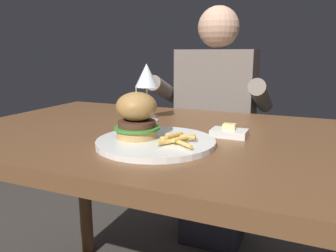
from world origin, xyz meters
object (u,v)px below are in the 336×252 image
object	(u,v)px
main_plate	(156,142)
diner_person	(215,136)
burger_sandwich	(137,115)
wine_glass	(147,78)
butter_dish	(229,132)

from	to	relation	value
main_plate	diner_person	bearing A→B (deg)	94.41
main_plate	burger_sandwich	bearing A→B (deg)	-179.79
burger_sandwich	wine_glass	bearing A→B (deg)	111.40
diner_person	main_plate	bearing A→B (deg)	-85.59
butter_dish	diner_person	distance (m)	0.71
wine_glass	butter_dish	distance (m)	0.35
butter_dish	burger_sandwich	bearing A→B (deg)	-142.61
wine_glass	burger_sandwich	bearing A→B (deg)	-68.60
burger_sandwich	diner_person	distance (m)	0.85
main_plate	butter_dish	xyz separation A→B (m)	(0.15, 0.15, 0.00)
wine_glass	diner_person	distance (m)	0.64
wine_glass	butter_dish	world-z (taller)	wine_glass
diner_person	butter_dish	bearing A→B (deg)	-72.07
burger_sandwich	butter_dish	size ratio (longest dim) A/B	1.34
butter_dish	diner_person	size ratio (longest dim) A/B	0.08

